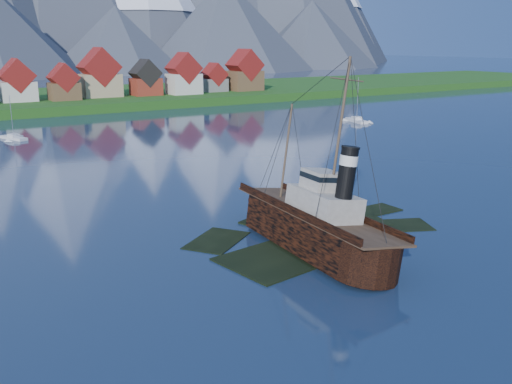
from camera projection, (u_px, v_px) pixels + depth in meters
ground at (311, 241)px, 64.88m from camera, size 1400.00×1400.00×0.00m
shoal at (312, 236)px, 67.65m from camera, size 31.71×21.24×1.14m
shore_bank at (17, 106)px, 203.21m from camera, size 600.00×80.00×3.20m
seawall at (41, 117)px, 172.29m from camera, size 600.00×2.50×2.00m
tugboat_wreck at (303, 222)px, 62.75m from camera, size 6.42×27.66×21.92m
sailboat_c at (14, 138)px, 132.76m from camera, size 4.89×8.46×10.65m
sailboat_d at (357, 121)px, 161.41m from camera, size 4.78×9.89×13.10m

